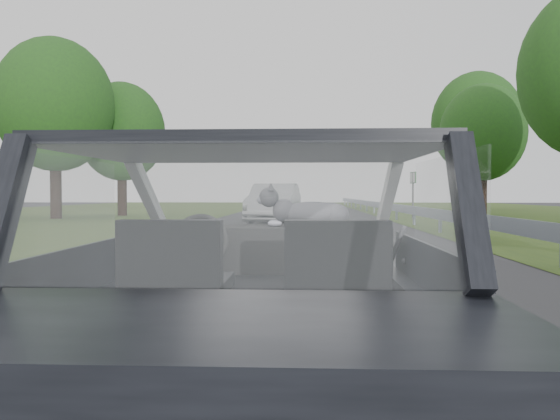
# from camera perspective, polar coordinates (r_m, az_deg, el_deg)

# --- Properties ---
(ground) EXTENTS (140.00, 140.00, 0.00)m
(ground) POSITION_cam_1_polar(r_m,az_deg,el_deg) (3.23, -2.08, -20.40)
(ground) COLOR #37363C
(ground) RESTS_ON ground
(subject_car) EXTENTS (1.80, 4.00, 1.45)m
(subject_car) POSITION_cam_1_polar(r_m,az_deg,el_deg) (3.03, -2.09, -7.59)
(subject_car) COLOR black
(subject_car) RESTS_ON ground
(dashboard) EXTENTS (1.58, 0.45, 0.30)m
(dashboard) POSITION_cam_1_polar(r_m,az_deg,el_deg) (3.63, -1.28, -4.05)
(dashboard) COLOR black
(dashboard) RESTS_ON subject_car
(driver_seat) EXTENTS (0.50, 0.72, 0.42)m
(driver_seat) POSITION_cam_1_polar(r_m,az_deg,el_deg) (2.78, -10.86, -5.22)
(driver_seat) COLOR black
(driver_seat) RESTS_ON subject_car
(passenger_seat) EXTENTS (0.50, 0.72, 0.42)m
(passenger_seat) POSITION_cam_1_polar(r_m,az_deg,el_deg) (2.71, 5.88, -5.38)
(passenger_seat) COLOR black
(passenger_seat) RESTS_ON subject_car
(steering_wheel) EXTENTS (0.36, 0.36, 0.04)m
(steering_wheel) POSITION_cam_1_polar(r_m,az_deg,el_deg) (3.38, -8.41, -3.30)
(steering_wheel) COLOR black
(steering_wheel) RESTS_ON dashboard
(cat) EXTENTS (0.63, 0.21, 0.28)m
(cat) POSITION_cam_1_polar(r_m,az_deg,el_deg) (3.59, 3.38, -0.23)
(cat) COLOR #95959C
(cat) RESTS_ON dashboard
(guardrail) EXTENTS (0.05, 90.00, 0.32)m
(guardrail) POSITION_cam_1_polar(r_m,az_deg,el_deg) (13.61, 19.94, -1.04)
(guardrail) COLOR #87909E
(guardrail) RESTS_ON ground
(other_car) EXTENTS (2.31, 5.04, 1.61)m
(other_car) POSITION_cam_1_polar(r_m,az_deg,el_deg) (21.80, -0.58, 0.67)
(other_car) COLOR #B2B3B6
(other_car) RESTS_ON ground
(highway_sign) EXTENTS (0.17, 0.89, 2.22)m
(highway_sign) POSITION_cam_1_polar(r_m,az_deg,el_deg) (26.34, 13.72, 1.47)
(highway_sign) COLOR #175320
(highway_sign) RESTS_ON ground
(tree_2) EXTENTS (4.92, 4.92, 7.03)m
(tree_2) POSITION_cam_1_polar(r_m,az_deg,el_deg) (32.22, 20.42, 5.73)
(tree_2) COLOR #22471C
(tree_2) RESTS_ON ground
(tree_3) EXTENTS (6.85, 6.85, 9.82)m
(tree_3) POSITION_cam_1_polar(r_m,az_deg,el_deg) (42.72, 19.83, 6.60)
(tree_3) COLOR #22471C
(tree_3) RESTS_ON ground
(tree_5) EXTENTS (6.16, 6.16, 8.37)m
(tree_5) POSITION_cam_1_polar(r_m,az_deg,el_deg) (28.36, -22.44, 7.62)
(tree_5) COLOR #22471C
(tree_5) RESTS_ON ground
(tree_6) EXTENTS (5.08, 5.08, 7.02)m
(tree_6) POSITION_cam_1_polar(r_m,az_deg,el_deg) (30.87, -16.20, 5.93)
(tree_6) COLOR #22471C
(tree_6) RESTS_ON ground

